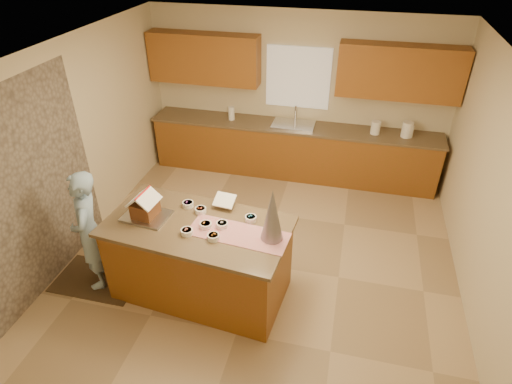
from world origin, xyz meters
TOP-DOWN VIEW (x-y plane):
  - floor at (0.00, 0.00)m, footprint 5.50×5.50m
  - ceiling at (0.00, 0.00)m, footprint 5.50×5.50m
  - wall_back at (0.00, 2.75)m, footprint 5.50×5.50m
  - wall_left at (-2.50, 0.00)m, footprint 5.50×5.50m
  - wall_right at (2.50, 0.00)m, footprint 5.50×5.50m
  - stone_accent at (-2.48, -0.80)m, footprint 0.00×2.50m
  - window_curtain at (0.00, 2.72)m, footprint 1.05×0.03m
  - back_counter_base at (0.00, 2.45)m, footprint 4.80×0.60m
  - back_counter_top at (0.00, 2.45)m, footprint 4.85×0.63m
  - upper_cabinet_left at (-1.55, 2.57)m, footprint 1.85×0.35m
  - upper_cabinet_right at (1.55, 2.57)m, footprint 1.85×0.35m
  - sink at (0.00, 2.45)m, footprint 0.70×0.45m
  - faucet at (0.00, 2.63)m, footprint 0.03×0.03m
  - island_base at (-0.58, -0.61)m, footprint 2.05×1.17m
  - island_top at (-0.58, -0.61)m, footprint 2.15×1.27m
  - table_runner at (-0.09, -0.66)m, footprint 1.13×0.50m
  - baking_tray at (-1.18, -0.60)m, footprint 0.54×0.42m
  - cookbook at (-0.38, -0.21)m, footprint 0.26×0.21m
  - tinsel_tree at (0.27, -0.64)m, footprint 0.26×0.26m
  - rug at (-1.93, -0.75)m, footprint 1.05×0.68m
  - boy at (-1.88, -0.75)m, footprint 0.57×0.67m
  - canister_a at (1.33, 2.45)m, footprint 0.15×0.15m
  - canister_b at (1.81, 2.45)m, footprint 0.17×0.17m
  - canister_c at (1.84, 2.45)m, footprint 0.13×0.13m
  - paper_towel at (-1.08, 2.45)m, footprint 0.10×0.10m
  - gingerbread_house at (-1.18, -0.60)m, footprint 0.33×0.33m
  - candy_bowls at (-0.45, -0.55)m, footprint 0.91×0.64m

SIDE VIEW (x-z plane):
  - floor at x=0.00m, z-range 0.00..0.00m
  - rug at x=-1.93m, z-range 0.00..0.01m
  - back_counter_base at x=0.00m, z-range 0.00..0.88m
  - island_base at x=-0.58m, z-range 0.00..0.96m
  - boy at x=-1.88m, z-range 0.01..1.56m
  - sink at x=0.00m, z-range 0.83..0.95m
  - back_counter_top at x=0.00m, z-range 0.88..0.92m
  - island_top at x=-0.58m, z-range 0.96..1.01m
  - table_runner at x=-0.09m, z-range 1.01..1.01m
  - canister_c at x=1.84m, z-range 0.92..1.11m
  - baking_tray at x=-1.18m, z-range 1.01..1.03m
  - canister_a at x=1.33m, z-range 0.92..1.13m
  - paper_towel at x=-1.08m, z-range 0.92..1.15m
  - candy_bowls at x=-0.45m, z-range 1.01..1.07m
  - canister_b at x=1.81m, z-range 0.92..1.17m
  - faucet at x=0.00m, z-range 0.92..1.20m
  - cookbook at x=-0.38m, z-range 1.05..1.15m
  - gingerbread_house at x=-1.18m, z-range 0.99..1.30m
  - stone_accent at x=-2.48m, z-range 0.00..2.50m
  - tinsel_tree at x=0.27m, z-range 1.01..1.61m
  - wall_back at x=0.00m, z-range 1.35..1.35m
  - wall_left at x=-2.50m, z-range 1.35..1.35m
  - wall_right at x=2.50m, z-range 1.35..1.35m
  - window_curtain at x=0.00m, z-range 1.15..2.15m
  - upper_cabinet_left at x=-1.55m, z-range 1.50..2.30m
  - upper_cabinet_right at x=1.55m, z-range 1.50..2.30m
  - ceiling at x=0.00m, z-range 2.70..2.70m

